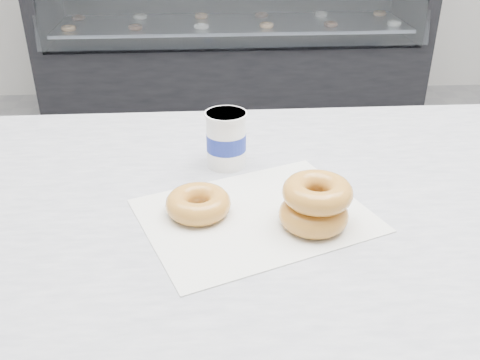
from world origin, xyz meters
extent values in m
plane|color=gray|center=(0.00, 0.00, 0.00)|extent=(5.00, 5.00, 0.00)
cube|color=silver|center=(0.00, -0.60, 0.88)|extent=(3.06, 0.76, 0.04)
cube|color=black|center=(0.00, 2.10, 0.25)|extent=(2.40, 0.70, 0.50)
cube|color=silver|center=(0.00, 2.10, 0.58)|extent=(2.20, 0.55, 0.02)
cube|color=silver|center=(-0.12, -0.67, 0.90)|extent=(0.41, 0.37, 0.00)
torus|color=gold|center=(-0.21, -0.66, 0.92)|extent=(0.13, 0.13, 0.04)
torus|color=gold|center=(-0.03, -0.71, 0.92)|extent=(0.11, 0.11, 0.04)
torus|color=gold|center=(-0.03, -0.70, 0.96)|extent=(0.15, 0.15, 0.04)
cylinder|color=white|center=(-0.15, -0.49, 0.95)|extent=(0.08, 0.08, 0.10)
cylinder|color=white|center=(-0.15, -0.49, 1.00)|extent=(0.08, 0.08, 0.01)
cylinder|color=navy|center=(-0.15, -0.49, 0.95)|extent=(0.08, 0.08, 0.03)
camera|label=1|loc=(-0.19, -1.37, 1.35)|focal=40.00mm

